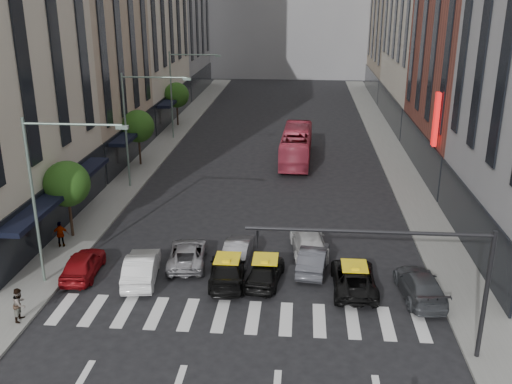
% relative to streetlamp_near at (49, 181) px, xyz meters
% --- Properties ---
extents(ground, '(160.00, 160.00, 0.00)m').
position_rel_streetlamp_near_xyz_m(ground, '(10.04, -4.00, -5.90)').
color(ground, black).
rests_on(ground, ground).
extents(sidewalk_left, '(3.00, 96.00, 0.15)m').
position_rel_streetlamp_near_xyz_m(sidewalk_left, '(-1.46, 26.00, -5.83)').
color(sidewalk_left, slate).
rests_on(sidewalk_left, ground).
extents(sidewalk_right, '(3.00, 96.00, 0.15)m').
position_rel_streetlamp_near_xyz_m(sidewalk_right, '(21.54, 26.00, -5.83)').
color(sidewalk_right, slate).
rests_on(sidewalk_right, ground).
extents(building_left_b, '(8.00, 16.00, 24.00)m').
position_rel_streetlamp_near_xyz_m(building_left_b, '(-6.96, 24.00, 6.10)').
color(building_left_b, tan).
rests_on(building_left_b, ground).
extents(building_right_b, '(8.00, 18.00, 26.00)m').
position_rel_streetlamp_near_xyz_m(building_right_b, '(27.04, 23.00, 7.10)').
color(building_right_b, brown).
rests_on(building_right_b, ground).
extents(tree_near, '(2.88, 2.88, 4.95)m').
position_rel_streetlamp_near_xyz_m(tree_near, '(-1.76, 6.00, -2.25)').
color(tree_near, black).
rests_on(tree_near, sidewalk_left).
extents(tree_mid, '(2.88, 2.88, 4.95)m').
position_rel_streetlamp_near_xyz_m(tree_mid, '(-1.76, 22.00, -2.25)').
color(tree_mid, black).
rests_on(tree_mid, sidewalk_left).
extents(tree_far, '(2.88, 2.88, 4.95)m').
position_rel_streetlamp_near_xyz_m(tree_far, '(-1.76, 38.00, -2.25)').
color(tree_far, black).
rests_on(tree_far, sidewalk_left).
extents(streetlamp_near, '(5.38, 0.25, 9.00)m').
position_rel_streetlamp_near_xyz_m(streetlamp_near, '(0.00, 0.00, 0.00)').
color(streetlamp_near, gray).
rests_on(streetlamp_near, sidewalk_left).
extents(streetlamp_mid, '(5.38, 0.25, 9.00)m').
position_rel_streetlamp_near_xyz_m(streetlamp_mid, '(0.00, 16.00, 0.00)').
color(streetlamp_mid, gray).
rests_on(streetlamp_mid, sidewalk_left).
extents(streetlamp_far, '(5.38, 0.25, 9.00)m').
position_rel_streetlamp_near_xyz_m(streetlamp_far, '(0.00, 32.00, 0.00)').
color(streetlamp_far, gray).
rests_on(streetlamp_far, sidewalk_left).
extents(traffic_signal, '(10.10, 0.20, 6.00)m').
position_rel_streetlamp_near_xyz_m(traffic_signal, '(17.74, -5.00, -1.43)').
color(traffic_signal, black).
rests_on(traffic_signal, ground).
extents(liberty_sign, '(0.30, 0.70, 4.00)m').
position_rel_streetlamp_near_xyz_m(liberty_sign, '(22.64, 16.00, 0.10)').
color(liberty_sign, red).
rests_on(liberty_sign, ground).
extents(car_red, '(1.94, 4.28, 1.42)m').
position_rel_streetlamp_near_xyz_m(car_red, '(0.84, 1.04, -5.19)').
color(car_red, maroon).
rests_on(car_red, ground).
extents(car_white_front, '(2.22, 4.79, 1.52)m').
position_rel_streetlamp_near_xyz_m(car_white_front, '(4.23, 0.79, -5.14)').
color(car_white_front, white).
rests_on(car_white_front, ground).
extents(car_silver, '(2.63, 4.80, 1.28)m').
position_rel_streetlamp_near_xyz_m(car_silver, '(6.34, 2.93, -5.27)').
color(car_silver, '#9C9BA0').
rests_on(car_silver, ground).
extents(taxi_left, '(2.34, 4.92, 1.39)m').
position_rel_streetlamp_near_xyz_m(taxi_left, '(8.94, 1.00, -5.21)').
color(taxi_left, black).
rests_on(taxi_left, ground).
extents(taxi_center, '(2.17, 4.29, 1.40)m').
position_rel_streetlamp_near_xyz_m(taxi_center, '(10.99, 1.04, -5.20)').
color(taxi_center, black).
rests_on(taxi_center, ground).
extents(car_grey_mid, '(2.02, 4.44, 1.41)m').
position_rel_streetlamp_near_xyz_m(car_grey_mid, '(13.59, 2.79, -5.20)').
color(car_grey_mid, '#414349').
rests_on(car_grey_mid, ground).
extents(taxi_right, '(2.29, 4.88, 1.35)m').
position_rel_streetlamp_near_xyz_m(taxi_right, '(15.71, 0.71, -5.23)').
color(taxi_right, black).
rests_on(taxi_right, ground).
extents(car_grey_curb, '(2.33, 4.95, 1.40)m').
position_rel_streetlamp_near_xyz_m(car_grey_curb, '(19.04, 0.11, -5.21)').
color(car_grey_curb, '#3C3F44').
rests_on(car_grey_curb, ground).
extents(car_row2_left, '(1.61, 4.14, 1.34)m').
position_rel_streetlamp_near_xyz_m(car_row2_left, '(9.22, 3.76, -5.23)').
color(car_row2_left, gray).
rests_on(car_row2_left, ground).
extents(car_row2_right, '(2.52, 5.08, 1.42)m').
position_rel_streetlamp_near_xyz_m(car_row2_right, '(13.35, 4.91, -5.19)').
color(car_row2_right, beige).
rests_on(car_row2_right, ground).
extents(bus, '(2.91, 10.93, 3.02)m').
position_rel_streetlamp_near_xyz_m(bus, '(12.28, 24.70, -4.39)').
color(bus, '#BD374E').
rests_on(bus, ground).
extents(pedestrian_near, '(0.66, 0.83, 1.67)m').
position_rel_streetlamp_near_xyz_m(pedestrian_near, '(-0.36, -3.85, -4.92)').
color(pedestrian_near, gray).
rests_on(pedestrian_near, sidewalk_left).
extents(pedestrian_far, '(1.03, 0.63, 1.64)m').
position_rel_streetlamp_near_xyz_m(pedestrian_far, '(-1.77, 4.31, -4.93)').
color(pedestrian_far, gray).
rests_on(pedestrian_far, sidewalk_left).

